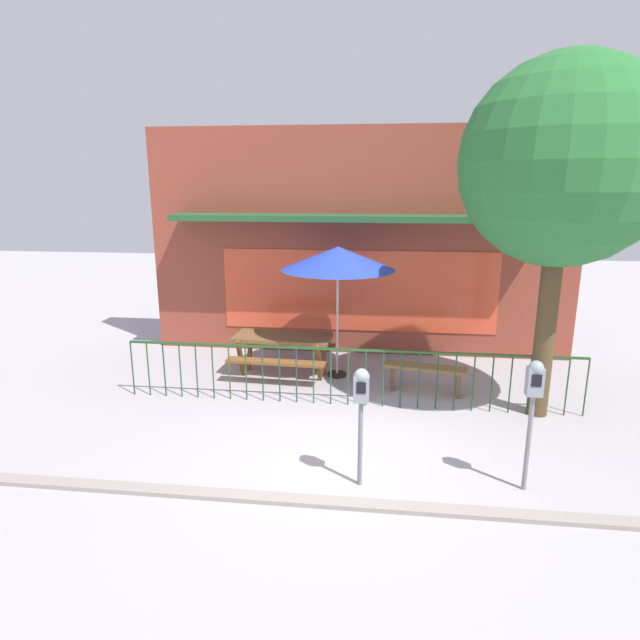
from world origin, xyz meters
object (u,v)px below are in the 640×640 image
at_px(patio_umbrella, 338,259).
at_px(street_tree, 564,164).
at_px(patio_bench, 425,373).
at_px(parking_meter_near, 361,396).
at_px(parking_meter_far, 534,392).
at_px(picnic_table_left, 283,344).

relative_size(patio_umbrella, street_tree, 0.46).
relative_size(patio_bench, parking_meter_near, 0.97).
bearing_deg(street_tree, patio_umbrella, 157.92).
height_order(patio_bench, parking_meter_far, parking_meter_far).
bearing_deg(parking_meter_near, parking_meter_far, 3.72).
bearing_deg(parking_meter_near, picnic_table_left, 114.13).
height_order(picnic_table_left, patio_umbrella, patio_umbrella).
xyz_separation_m(parking_meter_near, parking_meter_far, (1.95, 0.13, 0.10)).
xyz_separation_m(picnic_table_left, parking_meter_near, (1.63, -3.64, 0.53)).
bearing_deg(patio_bench, picnic_table_left, 168.12).
distance_m(parking_meter_near, parking_meter_far, 1.96).
relative_size(picnic_table_left, parking_meter_near, 1.26).
distance_m(patio_bench, parking_meter_far, 3.25).
bearing_deg(patio_umbrella, street_tree, -22.08).
height_order(parking_meter_near, street_tree, street_tree).
bearing_deg(street_tree, patio_bench, 157.56).
bearing_deg(picnic_table_left, parking_meter_near, -65.87).
bearing_deg(patio_umbrella, patio_bench, -21.68).
distance_m(picnic_table_left, patio_umbrella, 1.91).
height_order(picnic_table_left, patio_bench, picnic_table_left).
bearing_deg(patio_bench, parking_meter_near, -107.46).
bearing_deg(patio_umbrella, picnic_table_left, -175.37).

